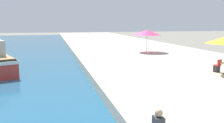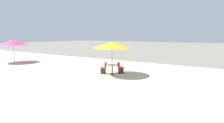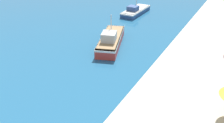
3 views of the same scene
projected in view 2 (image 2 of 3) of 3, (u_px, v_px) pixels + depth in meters
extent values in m
cylinder|color=#B7B7B7|center=(112.00, 60.00, 13.72)|extent=(0.06, 0.06, 2.20)
cone|color=yellow|center=(112.00, 45.00, 13.54)|extent=(2.97, 2.97, 0.52)
cylinder|color=#B7B7B7|center=(14.00, 53.00, 20.02)|extent=(0.06, 0.06, 2.11)
cone|color=#E5387A|center=(13.00, 43.00, 19.84)|extent=(3.31, 3.31, 0.58)
cylinder|color=#333338|center=(112.00, 74.00, 13.82)|extent=(0.44, 0.44, 0.04)
cylinder|color=#333338|center=(112.00, 70.00, 13.77)|extent=(0.08, 0.08, 0.70)
cylinder|color=beige|center=(112.00, 65.00, 13.71)|extent=(0.80, 0.80, 0.04)
cube|color=#2D2D33|center=(121.00, 71.00, 14.08)|extent=(0.47, 0.47, 0.45)
cube|color=red|center=(121.00, 67.00, 14.04)|extent=(0.56, 0.56, 0.06)
cube|color=red|center=(119.00, 65.00, 13.93)|extent=(0.28, 0.36, 0.40)
cube|color=#2D2D33|center=(103.00, 71.00, 13.97)|extent=(0.43, 0.43, 0.45)
cube|color=red|center=(103.00, 68.00, 13.94)|extent=(0.50, 0.50, 0.06)
cube|color=red|center=(106.00, 65.00, 13.85)|extent=(0.40, 0.18, 0.40)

